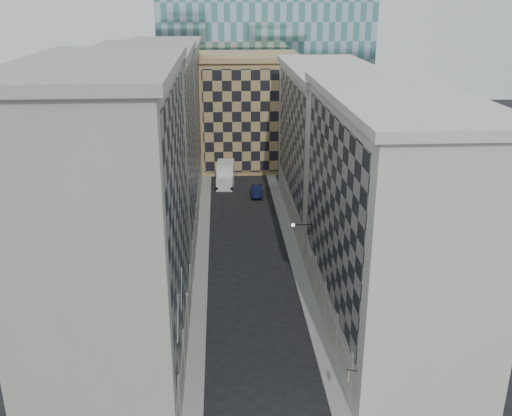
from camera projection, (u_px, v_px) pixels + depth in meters
name	position (u px, v px, depth m)	size (l,w,h in m)	color
sidewalk_west	(202.00, 257.00, 64.13)	(1.50, 100.00, 0.15)	gray
sidewalk_east	(295.00, 255.00, 64.76)	(1.50, 100.00, 0.15)	gray
bldg_left_a	(113.00, 225.00, 41.93)	(10.80, 22.80, 23.70)	#9C978C
bldg_left_b	(148.00, 154.00, 62.68)	(10.80, 22.80, 22.70)	#9C9890
bldg_left_c	(165.00, 119.00, 83.43)	(10.80, 22.80, 21.70)	#9C978C
bldg_right_a	(387.00, 218.00, 47.49)	(10.80, 26.80, 20.70)	beige
bldg_right_b	(328.00, 145.00, 72.91)	(10.80, 28.80, 19.70)	beige
tan_block	(249.00, 111.00, 96.75)	(16.80, 14.80, 18.80)	tan
church_tower	(233.00, 0.00, 103.71)	(7.20, 7.20, 51.50)	#2C2722
flagpoles_left	(180.00, 303.00, 38.88)	(0.10, 6.33, 2.33)	gray
bracket_lamp	(295.00, 225.00, 56.96)	(1.98, 0.36, 0.36)	black
box_truck	(225.00, 175.00, 88.57)	(3.00, 6.48, 3.46)	white
dark_car	(257.00, 191.00, 83.86)	(1.60, 4.60, 1.52)	black
shop_sign	(349.00, 375.00, 38.20)	(0.70, 0.62, 0.71)	black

